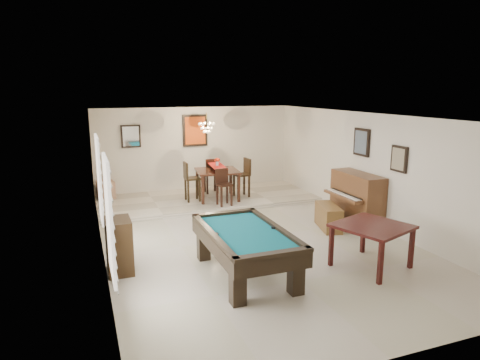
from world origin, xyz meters
TOP-DOWN VIEW (x-y plane):
  - ground_plane at (0.00, 0.00)m, footprint 6.00×9.00m
  - wall_back at (0.00, 4.50)m, footprint 6.00×0.04m
  - wall_front at (0.00, -4.50)m, footprint 6.00×0.04m
  - wall_left at (-3.00, 0.00)m, footprint 0.04×9.00m
  - wall_right at (3.00, 0.00)m, footprint 0.04×9.00m
  - ceiling at (0.00, 0.00)m, footprint 6.00×9.00m
  - dining_step at (0.00, 3.25)m, footprint 6.00×2.50m
  - window_left_front at (-2.97, -2.20)m, footprint 0.06×1.00m
  - window_left_rear at (-2.97, 0.60)m, footprint 0.06×1.00m
  - pool_table at (-0.76, -1.70)m, footprint 1.26×2.32m
  - square_table at (1.46, -2.17)m, footprint 1.46×1.46m
  - upright_piano at (2.57, 0.03)m, footprint 0.82×1.46m
  - piano_bench at (1.92, -0.04)m, footprint 0.62×1.04m
  - apothecary_chest at (-2.77, -0.81)m, footprint 0.42×0.64m
  - dining_table at (0.22, 2.99)m, footprint 1.25×1.25m
  - flower_vase at (0.22, 2.99)m, footprint 0.16×0.16m
  - dining_chair_south at (0.18, 2.26)m, footprint 0.39×0.39m
  - dining_chair_north at (0.26, 3.72)m, footprint 0.40×0.40m
  - dining_chair_west at (-0.48, 3.02)m, footprint 0.40×0.40m
  - dining_chair_east at (0.94, 2.99)m, footprint 0.44×0.44m
  - corner_bench at (-2.70, 4.15)m, footprint 0.50×0.59m
  - chandelier at (0.00, 3.20)m, footprint 0.44×0.44m
  - back_painting at (0.00, 4.46)m, footprint 0.75×0.06m
  - back_mirror at (-1.90, 4.46)m, footprint 0.55×0.06m
  - right_picture_upper at (2.96, 0.30)m, footprint 0.06×0.55m
  - right_picture_lower at (2.96, -1.00)m, footprint 0.06×0.45m

SIDE VIEW (x-z plane):
  - ground_plane at x=0.00m, z-range -0.02..0.00m
  - dining_step at x=0.00m, z-range 0.00..0.12m
  - piano_bench at x=1.92m, z-range 0.00..0.54m
  - corner_bench at x=-2.70m, z-range 0.12..0.60m
  - pool_table at x=-0.76m, z-range 0.00..0.77m
  - square_table at x=1.46m, z-range 0.00..0.79m
  - apothecary_chest at x=-2.77m, z-range 0.00..0.95m
  - dining_table at x=0.22m, z-range 0.12..1.05m
  - dining_chair_south at x=0.18m, z-range 0.12..1.08m
  - upright_piano at x=2.57m, z-range 0.00..1.22m
  - dining_chair_north at x=0.26m, z-range 0.12..1.16m
  - dining_chair_west at x=-0.48m, z-range 0.12..1.20m
  - dining_chair_east at x=0.94m, z-range 0.12..1.21m
  - flower_vase at x=0.22m, z-range 1.05..1.28m
  - wall_back at x=0.00m, z-range 0.00..2.60m
  - wall_front at x=0.00m, z-range 0.00..2.60m
  - wall_left at x=-3.00m, z-range 0.00..2.60m
  - wall_right at x=3.00m, z-range 0.00..2.60m
  - window_left_front at x=-2.97m, z-range 0.55..2.25m
  - window_left_rear at x=-2.97m, z-range 0.55..2.25m
  - right_picture_lower at x=2.96m, z-range 1.42..1.98m
  - back_mirror at x=-1.90m, z-range 1.48..2.12m
  - back_painting at x=0.00m, z-range 1.42..2.38m
  - right_picture_upper at x=2.96m, z-range 1.57..2.23m
  - chandelier at x=0.00m, z-range 1.90..2.50m
  - ceiling at x=0.00m, z-range 2.58..2.62m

